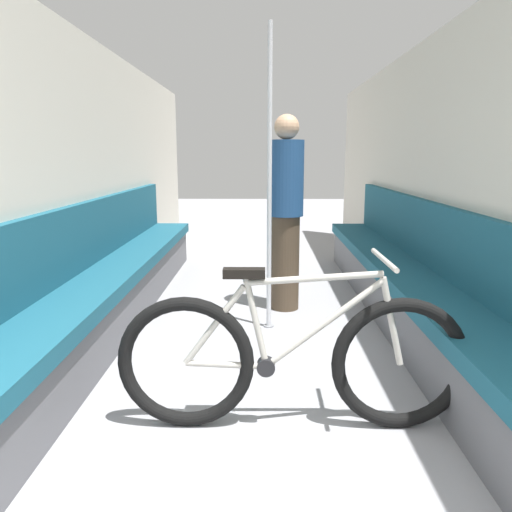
% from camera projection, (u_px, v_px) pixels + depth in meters
% --- Properties ---
extents(wall_left, '(0.10, 9.56, 2.30)m').
position_uv_depth(wall_left, '(59.00, 182.00, 3.60)').
color(wall_left, beige).
rests_on(wall_left, ground).
extents(wall_right, '(0.10, 9.56, 2.30)m').
position_uv_depth(wall_right, '(460.00, 183.00, 3.56)').
color(wall_right, beige).
rests_on(wall_right, ground).
extents(bench_seat_row_left, '(0.47, 5.43, 0.98)m').
position_uv_depth(bench_seat_row_left, '(101.00, 293.00, 3.76)').
color(bench_seat_row_left, '#5B5B60').
rests_on(bench_seat_row_left, ground).
extents(bench_seat_row_right, '(0.47, 5.43, 0.98)m').
position_uv_depth(bench_seat_row_right, '(416.00, 294.00, 3.73)').
color(bench_seat_row_right, '#5B5B60').
rests_on(bench_seat_row_right, ground).
extents(bicycle, '(1.73, 0.46, 0.87)m').
position_uv_depth(bicycle, '(292.00, 360.00, 2.45)').
color(bicycle, black).
rests_on(bicycle, ground).
extents(grab_pole_near, '(0.08, 0.08, 2.28)m').
position_uv_depth(grab_pole_near, '(269.00, 186.00, 3.75)').
color(grab_pole_near, gray).
rests_on(grab_pole_near, ground).
extents(passenger_standing, '(0.30, 0.30, 1.68)m').
position_uv_depth(passenger_standing, '(286.00, 211.00, 4.28)').
color(passenger_standing, '#473828').
rests_on(passenger_standing, ground).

